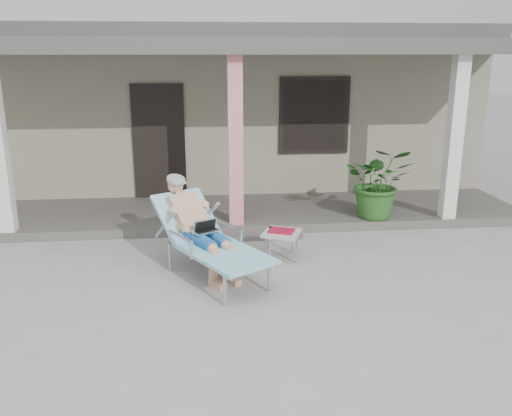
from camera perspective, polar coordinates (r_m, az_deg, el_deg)
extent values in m
plane|color=#9E9E99|center=(6.73, -0.85, -8.43)|extent=(60.00, 60.00, 0.00)
cube|color=gray|center=(12.68, -3.46, 10.19)|extent=(10.00, 5.00, 3.00)
cube|color=#474442|center=(12.62, -3.59, 17.67)|extent=(10.40, 5.40, 0.30)
cube|color=black|center=(10.22, -10.17, 6.87)|extent=(0.95, 0.06, 2.10)
cube|color=black|center=(10.35, 6.15, 9.65)|extent=(1.20, 0.06, 1.30)
cube|color=black|center=(10.35, 6.16, 9.65)|extent=(1.32, 0.05, 1.42)
cube|color=#605B56|center=(9.51, -2.41, -0.54)|extent=(10.00, 2.00, 0.15)
cube|color=red|center=(8.37, -2.17, 6.88)|extent=(0.22, 0.22, 2.61)
cube|color=silver|center=(9.27, 20.12, 6.82)|extent=(0.22, 0.22, 2.61)
cube|color=#474442|center=(9.12, -2.63, 16.62)|extent=(10.00, 2.30, 0.24)
cube|color=#605B56|center=(8.43, -1.94, -3.00)|extent=(2.00, 0.30, 0.07)
cylinder|color=#B7B7BC|center=(6.22, -3.30, -8.67)|extent=(0.04, 0.04, 0.38)
cylinder|color=#B7B7BC|center=(6.56, 1.41, -7.28)|extent=(0.04, 0.04, 0.38)
cylinder|color=#B7B7BC|center=(7.26, -9.02, -5.12)|extent=(0.04, 0.04, 0.38)
cylinder|color=#B7B7BC|center=(7.55, -4.72, -4.12)|extent=(0.04, 0.04, 0.38)
cube|color=#B7B7BC|center=(6.67, -3.30, -5.00)|extent=(1.19, 1.40, 0.03)
cube|color=#94E5E0|center=(6.66, -3.30, -4.80)|extent=(1.30, 1.49, 0.04)
cube|color=#B7B7BC|center=(7.33, -7.28, -1.15)|extent=(0.86, 0.84, 0.51)
cube|color=#94E5E0|center=(7.32, -7.29, -0.88)|extent=(0.98, 0.96, 0.57)
cylinder|color=#969698|center=(7.45, -8.54, 2.98)|extent=(0.34, 0.35, 0.13)
cube|color=silver|center=(6.95, -5.36, -2.39)|extent=(0.42, 0.38, 0.24)
cube|color=beige|center=(7.52, 2.71, -2.65)|extent=(0.62, 0.62, 0.04)
cylinder|color=#B7B7BC|center=(7.38, 1.44, -4.63)|extent=(0.03, 0.03, 0.36)
cylinder|color=#B7B7BC|center=(7.44, 4.35, -4.52)|extent=(0.03, 0.03, 0.36)
cylinder|color=#B7B7BC|center=(7.74, 1.09, -3.64)|extent=(0.03, 0.03, 0.36)
cylinder|color=#B7B7BC|center=(7.79, 3.87, -3.54)|extent=(0.03, 0.03, 0.36)
cube|color=#A6112D|center=(7.51, 2.71, -2.41)|extent=(0.40, 0.36, 0.03)
cube|color=black|center=(7.62, 2.57, -2.15)|extent=(0.31, 0.15, 0.03)
imported|color=#26591E|center=(9.09, 12.81, 2.68)|extent=(1.29, 1.20, 1.19)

